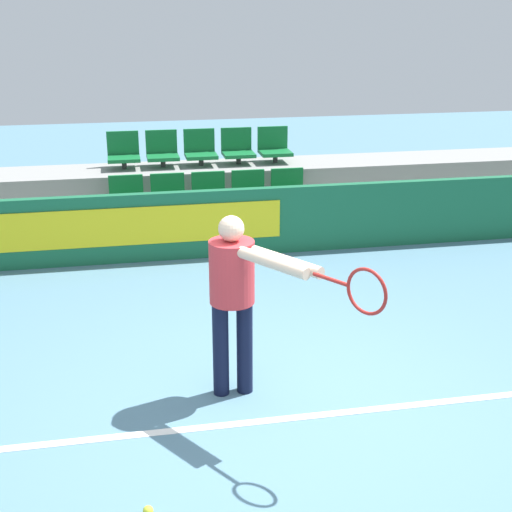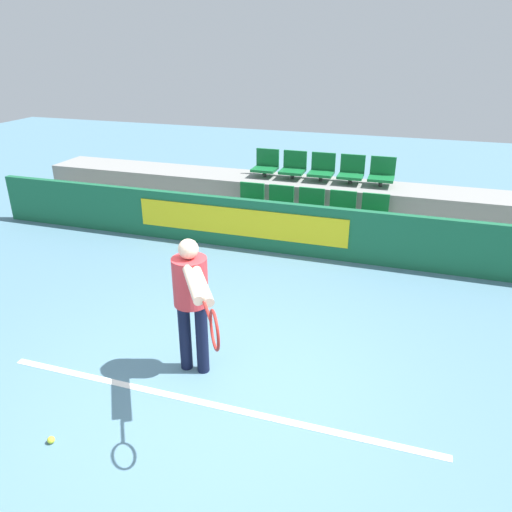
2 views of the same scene
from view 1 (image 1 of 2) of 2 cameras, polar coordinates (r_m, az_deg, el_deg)
ground_plane at (r=5.77m, az=2.18°, el=-12.04°), size 30.00×30.00×0.00m
court_baseline at (r=5.63m, az=2.56°, el=-12.85°), size 4.53×0.08×0.01m
barrier_wall at (r=8.93m, az=-3.29°, el=2.62°), size 11.54×0.14×0.86m
bleacher_tier_front at (r=9.52m, az=-3.59°, el=2.31°), size 11.14×0.95×0.42m
bleacher_tier_middle at (r=10.37m, az=-4.31°, el=4.92°), size 11.14×0.95×0.84m
stadium_chair_0 at (r=9.45m, az=-10.30°, el=4.53°), size 0.45×0.43×0.49m
stadium_chair_1 at (r=9.47m, az=-7.00°, el=4.73°), size 0.45×0.43×0.49m
stadium_chair_2 at (r=9.52m, az=-3.74°, el=4.91°), size 0.45×0.43×0.49m
stadium_chair_3 at (r=9.60m, az=-0.51°, el=5.08°), size 0.45×0.43×0.49m
stadium_chair_4 at (r=9.71m, az=2.65°, el=5.22°), size 0.45×0.43×0.49m
stadium_chair_5 at (r=10.28m, az=-10.55°, el=8.11°), size 0.45×0.43×0.49m
stadium_chair_6 at (r=10.30m, az=-7.51°, el=8.29°), size 0.45×0.43×0.49m
stadium_chair_7 at (r=10.35m, az=-4.48°, el=8.45°), size 0.45×0.43×0.49m
stadium_chair_8 at (r=10.42m, az=-1.48°, el=8.58°), size 0.45×0.43×0.49m
stadium_chair_9 at (r=10.52m, az=1.47°, el=8.68°), size 0.45×0.43×0.49m
tennis_player at (r=5.51m, az=-1.38°, el=-2.54°), size 0.99×1.39×1.51m
tennis_ball at (r=4.77m, az=-8.63°, el=-19.50°), size 0.07×0.07×0.07m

